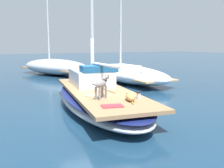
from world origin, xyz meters
TOP-DOWN VIEW (x-y plane):
  - ground_plane at (0.00, 0.00)m, footprint 120.00×120.00m
  - sailboat_main at (0.00, 0.00)m, footprint 3.62×7.54m
  - mast_main at (0.14, 0.73)m, footprint 0.14×2.27m
  - cabin_house at (0.19, 1.10)m, footprint 1.73×2.42m
  - dog_grey at (-0.55, -1.37)m, footprint 0.83×0.59m
  - dog_tan at (0.06, -2.00)m, footprint 0.47×0.91m
  - deck_winch at (0.42, -1.91)m, footprint 0.16×0.16m
  - coiled_rope at (-0.71, -0.89)m, footprint 0.32×0.32m
  - deck_towel at (-0.73, -2.40)m, footprint 0.64×0.50m
  - moored_boat_far_astern at (1.38, 10.96)m, footprint 5.12×7.36m
  - moored_boat_starboard_side at (4.19, 4.95)m, footprint 2.84×7.49m

SIDE VIEW (x-z plane):
  - ground_plane at x=0.00m, z-range 0.00..0.00m
  - sailboat_main at x=0.00m, z-range 0.01..0.67m
  - moored_boat_starboard_side at x=4.19m, z-range -3.62..4.73m
  - moored_boat_far_astern at x=1.38m, z-range -3.55..4.79m
  - deck_towel at x=-0.73m, z-range 0.66..0.69m
  - coiled_rope at x=-0.71m, z-range 0.66..0.70m
  - deck_winch at x=0.42m, z-range 0.65..0.86m
  - dog_tan at x=0.06m, z-range 0.66..0.88m
  - cabin_house at x=0.19m, z-range 0.59..1.43m
  - dog_grey at x=-0.55m, z-range 0.73..1.43m
  - mast_main at x=0.14m, z-range 0.32..6.78m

